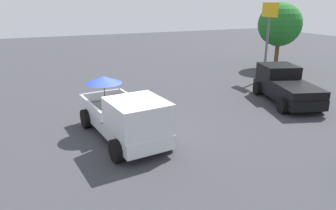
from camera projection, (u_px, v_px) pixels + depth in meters
name	position (u px, v px, depth m)	size (l,w,h in m)	color
ground_plane	(124.00, 137.00, 12.62)	(80.00, 80.00, 0.00)	#38383D
pickup_truck_main	(126.00, 117.00, 11.95)	(5.23, 2.71, 2.33)	black
pickup_truck_red	(285.00, 86.00, 16.82)	(5.12, 3.24, 1.80)	black
motel_sign	(268.00, 26.00, 20.72)	(1.40, 0.16, 5.05)	#59595B
tree_by_lot	(280.00, 25.00, 24.52)	(3.33, 3.33, 5.08)	brown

